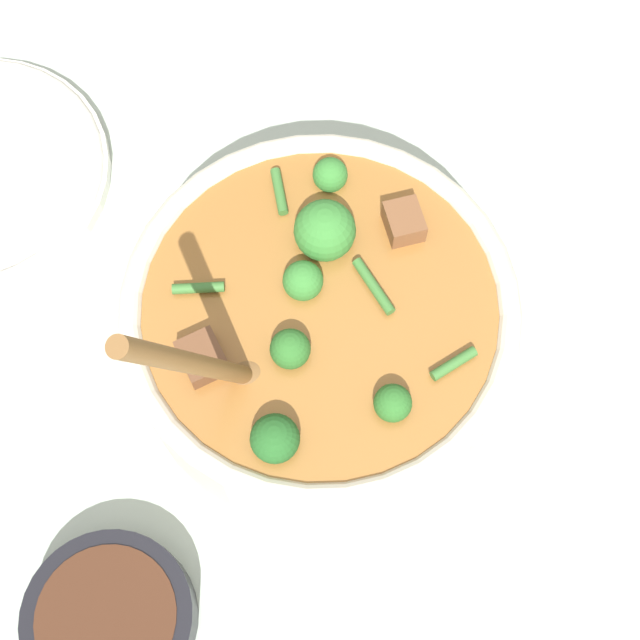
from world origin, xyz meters
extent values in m
plane|color=#ADBCAD|center=(0.00, 0.00, 0.00)|extent=(4.00, 4.00, 0.00)
cylinder|color=beige|center=(0.00, 0.00, 0.04)|extent=(0.27, 0.27, 0.08)
torus|color=beige|center=(0.00, 0.00, 0.08)|extent=(0.27, 0.27, 0.02)
cylinder|color=#9E662D|center=(0.00, 0.00, 0.06)|extent=(0.24, 0.24, 0.04)
sphere|color=#2D6B28|center=(-0.02, 0.08, 0.09)|extent=(0.02, 0.02, 0.02)
cylinder|color=#6B9956|center=(-0.02, 0.08, 0.07)|extent=(0.01, 0.01, 0.01)
sphere|color=#387F33|center=(0.01, -0.02, 0.09)|extent=(0.03, 0.03, 0.03)
cylinder|color=#6B9956|center=(0.01, -0.02, 0.07)|extent=(0.01, 0.01, 0.01)
sphere|color=#387F33|center=(-0.02, -0.05, 0.09)|extent=(0.04, 0.04, 0.04)
cylinder|color=#6B9956|center=(-0.02, -0.05, 0.06)|extent=(0.01, 0.01, 0.02)
sphere|color=#387F33|center=(-0.04, -0.09, 0.09)|extent=(0.02, 0.02, 0.02)
cylinder|color=#6B9956|center=(-0.04, -0.09, 0.07)|extent=(0.01, 0.01, 0.01)
sphere|color=#235B23|center=(0.06, 0.08, 0.09)|extent=(0.03, 0.03, 0.03)
cylinder|color=#6B9956|center=(0.06, 0.08, 0.07)|extent=(0.01, 0.01, 0.01)
sphere|color=#2D6B28|center=(0.03, 0.03, 0.09)|extent=(0.03, 0.03, 0.03)
cylinder|color=#6B9956|center=(0.03, 0.03, 0.07)|extent=(0.01, 0.01, 0.01)
cube|color=brown|center=(0.08, 0.01, 0.08)|extent=(0.03, 0.03, 0.02)
cube|color=brown|center=(-0.07, -0.04, 0.09)|extent=(0.03, 0.03, 0.02)
cylinder|color=#3D7533|center=(0.07, -0.04, 0.08)|extent=(0.03, 0.02, 0.01)
cylinder|color=#3D7533|center=(0.00, -0.09, 0.08)|extent=(0.01, 0.04, 0.01)
cylinder|color=#3D7533|center=(-0.04, 0.00, 0.08)|extent=(0.02, 0.04, 0.01)
cylinder|color=#3D7533|center=(-0.07, 0.07, 0.08)|extent=(0.03, 0.01, 0.01)
ellipsoid|color=brown|center=(0.06, 0.03, 0.07)|extent=(0.04, 0.03, 0.01)
cylinder|color=brown|center=(0.09, 0.04, 0.16)|extent=(0.07, 0.04, 0.17)
cylinder|color=black|center=(0.19, 0.14, 0.02)|extent=(0.11, 0.11, 0.03)
cylinder|color=#472819|center=(0.19, 0.14, 0.03)|extent=(0.09, 0.09, 0.01)
camera|label=1|loc=(0.07, 0.22, 0.62)|focal=50.00mm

